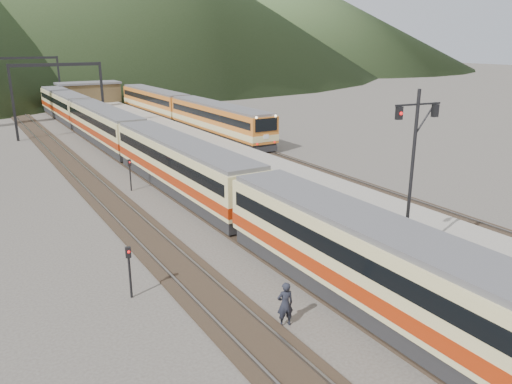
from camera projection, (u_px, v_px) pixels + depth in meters
track_main at (131, 159)px, 44.70m from camera, size 2.60×200.00×0.23m
track_far at (73, 166)px, 42.22m from camera, size 2.60×200.00×0.23m
track_second at (242, 146)px, 50.40m from camera, size 2.60×200.00×0.23m
platform at (197, 152)px, 45.71m from camera, size 8.00×100.00×1.00m
gantry_near at (58, 86)px, 53.95m from camera, size 9.55×0.25×8.00m
gantry_far at (26, 73)px, 74.41m from camera, size 9.55×0.25×8.00m
station_shed at (89, 92)px, 77.84m from camera, size 9.40×4.40×3.10m
hill_c at (245, 7)px, 231.06m from camera, size 160.00×160.00×50.00m
main_train at (135, 141)px, 42.73m from camera, size 2.87×78.70×3.50m
second_train at (182, 110)px, 62.10m from camera, size 2.86×39.00×3.49m
signal_mast at (413, 162)px, 20.29m from camera, size 2.19×0.45×7.47m
short_signal_b at (130, 171)px, 35.19m from camera, size 0.24×0.19×2.27m
short_signal_c at (129, 265)px, 20.38m from camera, size 0.24×0.19×2.27m
worker at (285, 304)px, 18.54m from camera, size 0.72×0.55×1.77m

